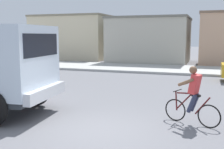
{
  "coord_description": "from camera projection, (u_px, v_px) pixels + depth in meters",
  "views": [
    {
      "loc": [
        2.81,
        -6.88,
        2.6
      ],
      "look_at": [
        -0.45,
        2.5,
        1.2
      ],
      "focal_mm": 44.93,
      "sensor_mm": 36.0,
      "label": 1
    }
  ],
  "objects": [
    {
      "name": "building_mid_block",
      "position": [
        150.0,
        40.0,
        27.06
      ],
      "size": [
        7.29,
        6.85,
        4.27
      ],
      "color": "#B2AD9E",
      "rests_on": "ground"
    },
    {
      "name": "ground_plane",
      "position": [
        98.0,
        130.0,
        7.71
      ],
      "size": [
        120.0,
        120.0,
        0.0
      ],
      "primitive_type": "plane",
      "color": "slate"
    },
    {
      "name": "sidewalk_far",
      "position": [
        169.0,
        69.0,
        20.94
      ],
      "size": [
        80.0,
        5.0,
        0.16
      ],
      "primitive_type": "cube",
      "color": "#ADADA8",
      "rests_on": "ground"
    },
    {
      "name": "building_corner_left",
      "position": [
        75.0,
        37.0,
        31.39
      ],
      "size": [
        8.31,
        6.33,
        4.73
      ],
      "color": "beige",
      "rests_on": "ground"
    },
    {
      "name": "cyclist",
      "position": [
        193.0,
        96.0,
        8.1
      ],
      "size": [
        1.62,
        0.75,
        1.72
      ],
      "color": "black",
      "rests_on": "ground"
    }
  ]
}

